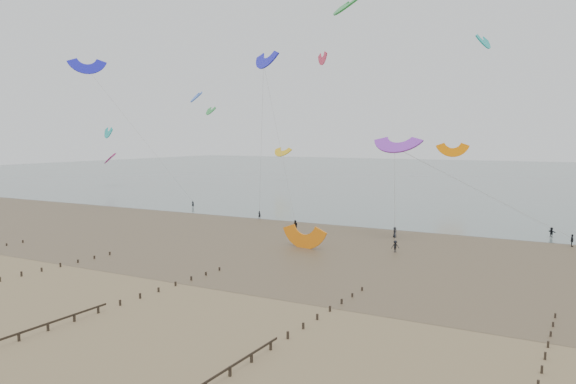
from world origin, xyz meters
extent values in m
plane|color=brown|center=(0.00, 0.00, 0.00)|extent=(500.00, 500.00, 0.00)
plane|color=#475654|center=(0.00, 200.00, 0.03)|extent=(500.00, 500.00, 0.00)
plane|color=#473A28|center=(0.00, 35.00, 0.01)|extent=(500.00, 500.00, 0.00)
ellipsoid|color=slate|center=(-18.00, 22.00, 0.01)|extent=(23.60, 14.36, 0.01)
ellipsoid|color=slate|center=(12.00, 38.00, 0.01)|extent=(33.64, 18.32, 0.01)
ellipsoid|color=slate|center=(-40.00, 40.00, 0.01)|extent=(26.95, 14.22, 0.01)
cube|color=black|center=(-32.00, 9.37, 0.19)|extent=(0.16, 0.16, 0.48)
cube|color=black|center=(-32.00, 12.00, 0.17)|extent=(0.16, 0.16, 0.45)
cube|color=black|center=(-14.00, -3.79, 0.26)|extent=(0.16, 0.16, 0.62)
cube|color=black|center=(-14.00, -1.16, 0.25)|extent=(0.16, 0.16, 0.59)
cube|color=black|center=(-14.00, 1.47, 0.23)|extent=(0.16, 0.16, 0.57)
cube|color=black|center=(-14.00, 4.11, 0.22)|extent=(0.16, 0.16, 0.54)
cube|color=black|center=(-14.00, 6.74, 0.20)|extent=(0.16, 0.16, 0.51)
cube|color=black|center=(-14.00, 9.37, 0.19)|extent=(0.16, 0.16, 0.48)
cube|color=black|center=(-14.00, 12.00, 0.17)|extent=(0.16, 0.16, 0.45)
cube|color=black|center=(4.00, -14.32, 0.32)|extent=(0.16, 0.16, 0.74)
cube|color=black|center=(4.00, -11.68, 0.31)|extent=(0.16, 0.16, 0.71)
cube|color=black|center=(4.00, -9.05, 0.29)|extent=(0.16, 0.16, 0.68)
cube|color=black|center=(4.00, -6.42, 0.28)|extent=(0.16, 0.16, 0.65)
cube|color=black|center=(4.00, -3.79, 0.26)|extent=(0.16, 0.16, 0.62)
cube|color=black|center=(4.00, -1.16, 0.25)|extent=(0.16, 0.16, 0.59)
cube|color=black|center=(4.00, 1.47, 0.23)|extent=(0.16, 0.16, 0.57)
cube|color=black|center=(4.00, 4.11, 0.22)|extent=(0.16, 0.16, 0.54)
cube|color=black|center=(4.00, 6.74, 0.20)|extent=(0.16, 0.16, 0.51)
cube|color=black|center=(4.00, 9.37, 0.19)|extent=(0.16, 0.16, 0.48)
cube|color=black|center=(4.00, 12.00, 0.17)|extent=(0.16, 0.16, 0.45)
cube|color=black|center=(22.00, -11.68, 0.31)|extent=(0.16, 0.16, 0.71)
cube|color=black|center=(22.00, -9.05, 0.29)|extent=(0.16, 0.16, 0.68)
cube|color=black|center=(22.00, -6.42, 0.28)|extent=(0.16, 0.16, 0.65)
cube|color=black|center=(22.00, -3.79, 0.26)|extent=(0.16, 0.16, 0.62)
cube|color=black|center=(22.00, -1.16, 0.25)|extent=(0.16, 0.16, 0.59)
cube|color=black|center=(22.00, 1.47, 0.23)|extent=(0.16, 0.16, 0.57)
cube|color=black|center=(22.00, 4.11, 0.22)|extent=(0.16, 0.16, 0.54)
cube|color=black|center=(22.00, 6.74, 0.20)|extent=(0.16, 0.16, 0.51)
cube|color=black|center=(22.00, 9.37, 0.19)|extent=(0.16, 0.16, 0.48)
cube|color=black|center=(22.00, 12.00, 0.17)|extent=(0.16, 0.16, 0.45)
cube|color=black|center=(40.00, -1.16, 0.25)|extent=(0.16, 0.16, 0.59)
cube|color=black|center=(40.00, 1.47, 0.23)|extent=(0.16, 0.16, 0.57)
cube|color=black|center=(40.00, 4.11, 0.22)|extent=(0.16, 0.16, 0.54)
cube|color=black|center=(40.00, 6.74, 0.20)|extent=(0.16, 0.16, 0.51)
cube|color=black|center=(40.00, 9.37, 0.19)|extent=(0.16, 0.16, 0.48)
cube|color=black|center=(40.00, 12.00, 0.17)|extent=(0.16, 0.16, 0.45)
imported|color=black|center=(-14.17, 50.20, 0.77)|extent=(0.57, 0.39, 1.54)
imported|color=black|center=(15.23, 43.11, 0.85)|extent=(0.89, 0.99, 1.70)
imported|color=black|center=(-1.32, 40.93, 0.93)|extent=(1.10, 0.99, 1.86)
imported|color=black|center=(39.90, 48.45, 0.91)|extent=(0.46, 1.07, 1.81)
imported|color=black|center=(-36.62, 58.00, 0.75)|extent=(0.65, 0.56, 1.49)
imported|color=black|center=(36.75, 55.42, 0.80)|extent=(1.41, 1.36, 1.61)
imported|color=black|center=(18.88, 32.21, 0.83)|extent=(1.24, 1.09, 1.66)
camera|label=1|loc=(42.63, -41.04, 15.78)|focal=35.00mm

